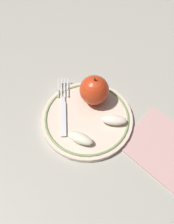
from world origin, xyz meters
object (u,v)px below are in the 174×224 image
at_px(napkin_folded, 164,147).
at_px(fork, 63,107).
at_px(apple_slice_front, 80,138).
at_px(apple_slice_back, 114,120).
at_px(apple_red_whole, 94,90).
at_px(plate, 87,118).

bearing_deg(napkin_folded, fork, 18.50).
height_order(apple_slice_front, apple_slice_back, same).
bearing_deg(fork, apple_slice_front, -157.74).
bearing_deg(napkin_folded, apple_red_whole, 3.18).
bearing_deg(apple_slice_front, fork, 140.28).
relative_size(apple_red_whole, fork, 0.59).
xyz_separation_m(apple_red_whole, fork, (0.04, 0.07, -0.03)).
bearing_deg(apple_red_whole, plate, 113.37).
distance_m(apple_red_whole, napkin_folded, 0.20).
bearing_deg(apple_slice_front, napkin_folded, 21.63).
distance_m(plate, apple_slice_front, 0.06).
distance_m(fork, napkin_folded, 0.24).
bearing_deg(apple_slice_front, apple_red_whole, 98.95).
xyz_separation_m(apple_slice_front, apple_slice_back, (-0.03, -0.08, 0.00)).
xyz_separation_m(apple_red_whole, apple_slice_back, (-0.08, 0.02, -0.03)).
bearing_deg(plate, fork, 16.54).
bearing_deg(plate, apple_slice_back, -151.78).
height_order(apple_slice_back, fork, apple_slice_back).
distance_m(apple_red_whole, apple_slice_front, 0.12).
xyz_separation_m(fork, napkin_folded, (-0.23, -0.08, -0.01)).
height_order(plate, napkin_folded, plate).
xyz_separation_m(plate, fork, (0.06, 0.02, 0.01)).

